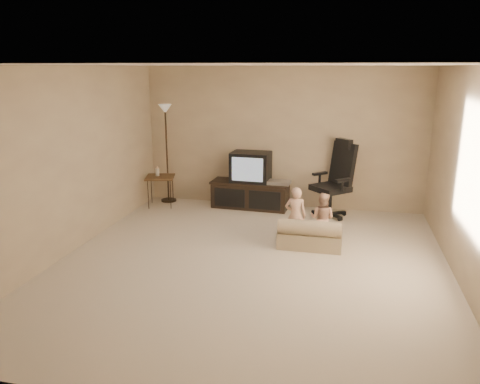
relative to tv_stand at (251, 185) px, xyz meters
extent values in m
plane|color=beige|center=(0.52, -2.49, -0.42)|extent=(5.50, 5.50, 0.00)
plane|color=white|center=(0.52, -2.49, 2.08)|extent=(5.50, 5.50, 0.00)
plane|color=tan|center=(0.52, 0.26, 0.83)|extent=(5.00, 0.00, 5.00)
plane|color=tan|center=(0.52, -5.24, 0.83)|extent=(5.00, 0.00, 5.00)
plane|color=tan|center=(-1.98, -2.49, 0.83)|extent=(0.00, 5.50, 5.50)
plane|color=tan|center=(3.02, -2.49, 0.83)|extent=(0.00, 5.50, 5.50)
cube|color=black|center=(-0.01, 0.00, -0.20)|extent=(1.38, 0.55, 0.44)
cube|color=black|center=(-0.01, 0.00, 0.04)|extent=(1.42, 0.59, 0.04)
cube|color=black|center=(-0.34, -0.23, -0.20)|extent=(0.56, 0.05, 0.33)
cube|color=black|center=(0.30, -0.26, -0.20)|extent=(0.56, 0.05, 0.33)
cube|color=black|center=(-0.01, 0.02, 0.33)|extent=(0.70, 0.52, 0.53)
cube|color=white|center=(-0.02, -0.23, 0.33)|extent=(0.56, 0.04, 0.42)
cube|color=#AFAFB1|center=(0.52, -0.08, 0.09)|extent=(0.40, 0.29, 0.06)
cylinder|color=black|center=(1.42, -0.24, -0.16)|extent=(0.07, 0.07, 0.42)
cube|color=black|center=(1.42, -0.24, 0.08)|extent=(0.74, 0.74, 0.09)
cube|color=black|center=(1.60, -0.07, 0.47)|extent=(0.48, 0.49, 0.74)
cube|color=black|center=(1.60, -0.07, 0.81)|extent=(0.29, 0.30, 0.17)
cube|color=black|center=(1.22, -0.04, 0.28)|extent=(0.26, 0.26, 0.04)
cube|color=black|center=(1.61, -0.45, 0.28)|extent=(0.26, 0.26, 0.04)
cube|color=brown|center=(-1.63, -0.26, 0.12)|extent=(0.61, 0.61, 0.03)
cylinder|color=black|center=(-1.77, -0.50, -0.15)|extent=(0.01, 0.01, 0.55)
cylinder|color=black|center=(-1.39, -0.40, -0.15)|extent=(0.01, 0.01, 0.55)
cylinder|color=black|center=(-1.88, -0.12, -0.15)|extent=(0.01, 0.01, 0.55)
cylinder|color=black|center=(-1.49, -0.01, -0.15)|extent=(0.01, 0.01, 0.55)
cylinder|color=beige|center=(-1.69, -0.23, 0.20)|extent=(0.07, 0.07, 0.14)
cone|color=beige|center=(-1.69, -0.23, 0.30)|extent=(0.06, 0.06, 0.05)
cylinder|color=black|center=(-1.61, 0.06, -0.41)|extent=(0.28, 0.28, 0.03)
cylinder|color=black|center=(-1.61, 0.06, 0.45)|extent=(0.03, 0.03, 1.72)
cone|color=beige|center=(-1.61, 0.06, 1.32)|extent=(0.24, 0.24, 0.16)
cube|color=tan|center=(1.21, -1.69, -0.31)|extent=(0.89, 0.49, 0.23)
cylinder|color=tan|center=(1.21, -1.85, -0.09)|extent=(0.87, 0.22, 0.21)
imported|color=#DEA98A|center=(0.98, -1.62, 0.00)|extent=(0.31, 0.23, 0.84)
imported|color=#DEA98A|center=(1.36, -1.53, -0.04)|extent=(0.41, 0.30, 0.76)
camera|label=1|loc=(1.63, -8.00, 2.06)|focal=35.00mm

